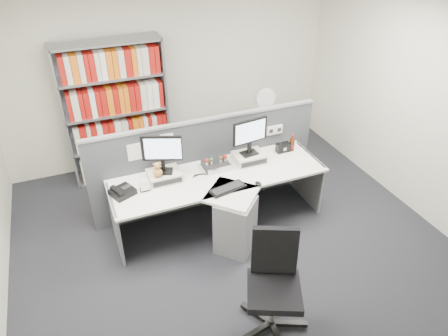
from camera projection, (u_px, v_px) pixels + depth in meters
name	position (u px, v px, depth m)	size (l,w,h in m)	color
ground	(245.00, 264.00, 4.73)	(5.50, 5.50, 0.00)	#28292F
room_shell	(251.00, 123.00, 3.76)	(5.04, 5.54, 2.72)	silver
partition	(207.00, 162.00, 5.35)	(3.00, 0.08, 1.27)	#3F4348
desk	(226.00, 203.00, 4.95)	(2.60, 1.20, 0.72)	white
monitor_riser_left	(164.00, 176.00, 4.88)	(0.38, 0.31, 0.10)	beige
monitor_riser_right	(249.00, 157.00, 5.22)	(0.38, 0.31, 0.10)	beige
monitor_left	(162.00, 151.00, 4.70)	(0.44, 0.21, 0.47)	black
monitor_right	(250.00, 134.00, 5.05)	(0.46, 0.17, 0.47)	black
desktop_pc	(216.00, 165.00, 5.09)	(0.30, 0.27, 0.08)	black
figurines	(216.00, 159.00, 5.03)	(0.29, 0.05, 0.09)	beige
keyboard	(228.00, 189.00, 4.72)	(0.45, 0.24, 0.03)	black
mouse	(258.00, 184.00, 4.79)	(0.06, 0.10, 0.04)	black
desk_phone	(122.00, 192.00, 4.62)	(0.31, 0.30, 0.11)	black
desk_calendar	(145.00, 186.00, 4.68)	(0.11, 0.08, 0.13)	black
plush_toy	(158.00, 171.00, 4.73)	(0.11, 0.11, 0.19)	#B2793B
speaker	(283.00, 147.00, 5.41)	(0.18, 0.10, 0.12)	black
cola_bottle	(292.00, 144.00, 5.43)	(0.07, 0.07, 0.23)	#3F190A
shelving_unit	(117.00, 114.00, 5.82)	(1.41, 0.40, 2.00)	gray
filing_cabinet	(263.00, 140.00, 6.47)	(0.45, 0.61, 0.70)	gray
desk_fan	(265.00, 100.00, 6.11)	(0.30, 0.18, 0.51)	white
office_chair	(274.00, 280.00, 3.82)	(0.68, 0.69, 1.02)	silver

